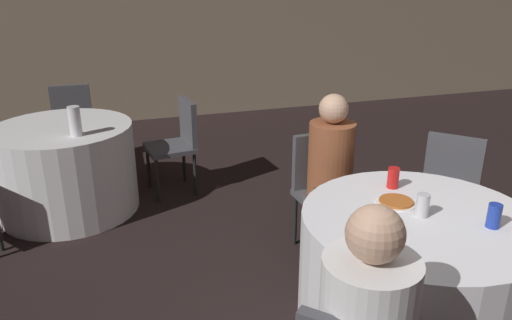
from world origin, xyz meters
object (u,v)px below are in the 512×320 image
object	(u,v)px
table_far	(67,169)
chair_far_east	(179,137)
chair_far_north	(72,120)
pizza_plate_near	(396,202)
soda_can_red	(393,178)
chair_near_north	(323,182)
chair_near_northeast	(449,185)
table_near	(413,277)
person_floral_shirt	(335,182)
soda_can_blue	(494,216)
bottle_far	(75,121)
soda_can_silver	(423,205)

from	to	relation	value
table_far	chair_far_east	size ratio (longest dim) A/B	1.33
chair_far_north	pizza_plate_near	world-z (taller)	chair_far_north
chair_far_east	soda_can_red	distance (m)	2.19
chair_near_north	chair_near_northeast	bearing A→B (deg)	154.78
table_near	person_floral_shirt	size ratio (longest dim) A/B	1.05
pizza_plate_near	soda_can_blue	bearing A→B (deg)	-50.73
chair_near_north	table_near	bearing A→B (deg)	90.00
person_floral_shirt	chair_near_north	bearing A→B (deg)	-90.00
chair_near_northeast	chair_far_north	xyz separation A→B (m)	(-2.54, 2.46, 0.00)
table_near	chair_far_north	bearing A→B (deg)	119.71
chair_near_north	soda_can_red	size ratio (longest dim) A/B	6.90
chair_near_northeast	chair_near_north	bearing A→B (deg)	25.22
pizza_plate_near	bottle_far	world-z (taller)	bottle_far
table_near	chair_near_north	world-z (taller)	chair_near_north
chair_far_east	soda_can_blue	size ratio (longest dim) A/B	6.90
chair_near_north	soda_can_blue	world-z (taller)	soda_can_blue
chair_far_north	soda_can_blue	world-z (taller)	soda_can_blue
table_near	table_far	xyz separation A→B (m)	(-1.84, 2.20, 0.00)
table_near	bottle_far	distance (m)	2.61
person_floral_shirt	soda_can_silver	bearing A→B (deg)	90.25
soda_can_silver	bottle_far	bearing A→B (deg)	131.83
chair_far_north	soda_can_silver	distance (m)	3.65
chair_far_east	person_floral_shirt	bearing A→B (deg)	-157.63
person_floral_shirt	bottle_far	distance (m)	1.98
table_far	chair_far_north	world-z (taller)	chair_far_north
soda_can_red	chair_near_northeast	bearing A→B (deg)	26.64
pizza_plate_near	soda_can_silver	distance (m)	0.18
chair_far_north	soda_can_red	xyz separation A→B (m)	(1.86, -2.81, 0.29)
chair_near_northeast	chair_far_north	world-z (taller)	same
person_floral_shirt	pizza_plate_near	bearing A→B (deg)	87.78
chair_near_northeast	bottle_far	bearing A→B (deg)	20.13
bottle_far	table_near	bearing A→B (deg)	-48.26
table_far	chair_far_east	distance (m)	0.98
person_floral_shirt	pizza_plate_near	size ratio (longest dim) A/B	5.42
table_near	soda_can_silver	world-z (taller)	soda_can_silver
table_far	bottle_far	distance (m)	0.57
table_near	chair_near_north	size ratio (longest dim) A/B	1.45
chair_far_north	bottle_far	size ratio (longest dim) A/B	3.72
chair_far_east	bottle_far	distance (m)	0.98
chair_far_east	soda_can_red	bearing A→B (deg)	-161.52
bottle_far	table_far	bearing A→B (deg)	115.04
table_far	pizza_plate_near	size ratio (longest dim) A/B	5.22
chair_far_east	soda_can_silver	size ratio (longest dim) A/B	6.90
chair_near_north	soda_can_red	xyz separation A→B (m)	(0.12, -0.66, 0.29)
chair_near_northeast	soda_can_red	bearing A→B (deg)	73.15
person_floral_shirt	pizza_plate_near	xyz separation A→B (m)	(0.02, -0.69, 0.16)
pizza_plate_near	soda_can_red	size ratio (longest dim) A/B	1.76
chair_near_northeast	pizza_plate_near	world-z (taller)	chair_near_northeast
chair_far_east	person_floral_shirt	xyz separation A→B (m)	(0.82, -1.46, 0.07)
table_far	soda_can_silver	world-z (taller)	soda_can_silver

